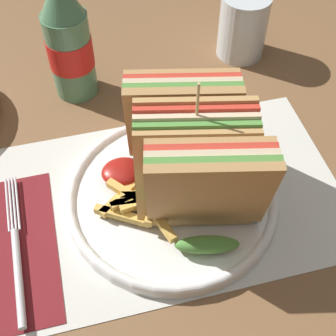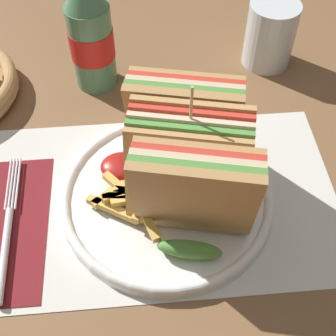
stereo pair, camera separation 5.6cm
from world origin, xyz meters
The scene contains 9 objects.
ground_plane centered at (0.00, 0.00, 0.00)m, with size 4.00×4.00×0.00m, color brown.
placemat centered at (0.01, -0.01, 0.00)m, with size 0.45×0.27×0.00m.
plate_main centered at (0.03, -0.01, 0.01)m, with size 0.26×0.26×0.02m.
club_sandwich centered at (0.05, -0.01, 0.08)m, with size 0.15×0.21×0.17m.
fries_pile centered at (-0.01, -0.03, 0.03)m, with size 0.10×0.10×0.02m.
ketchup_blob centered at (-0.03, 0.02, 0.03)m, with size 0.05×0.04×0.02m.
fork centered at (-0.16, -0.06, 0.01)m, with size 0.02×0.20×0.01m.
coke_bottle_near centered at (-0.06, 0.22, 0.09)m, with size 0.06×0.06×0.21m.
glass_near centered at (0.21, 0.24, 0.04)m, with size 0.08×0.08×0.10m.
Camera 1 is at (-0.06, -0.33, 0.48)m, focal length 50.00 mm.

